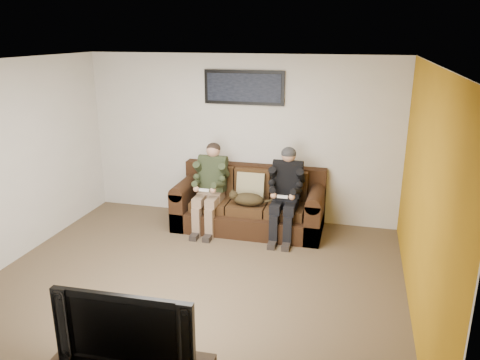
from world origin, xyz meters
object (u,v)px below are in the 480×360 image
(person_right, at_px, (286,188))
(television, at_px, (130,324))
(person_left, at_px, (210,182))
(framed_poster, at_px, (244,88))
(cat, at_px, (247,199))
(sofa, at_px, (250,205))

(person_right, bearing_deg, television, -100.35)
(television, bearing_deg, person_left, 95.95)
(person_right, xyz_separation_m, framed_poster, (-0.78, 0.57, 1.36))
(television, bearing_deg, cat, 86.52)
(person_left, bearing_deg, person_right, 0.02)
(person_left, bearing_deg, framed_poster, 56.67)
(person_left, height_order, framed_poster, framed_poster)
(framed_poster, bearing_deg, sofa, -62.61)
(person_right, height_order, cat, person_right)
(person_left, xyz_separation_m, cat, (0.59, -0.09, -0.19))
(person_left, relative_size, television, 1.15)
(sofa, bearing_deg, television, -91.19)
(cat, xyz_separation_m, framed_poster, (-0.21, 0.66, 1.55))
(person_right, bearing_deg, cat, -171.26)
(sofa, height_order, person_left, person_left)
(cat, distance_m, framed_poster, 1.70)
(person_right, bearing_deg, person_left, -179.98)
(cat, xyz_separation_m, television, (-0.09, -3.51, 0.18))
(sofa, xyz_separation_m, framed_poster, (-0.20, 0.39, 1.75))
(person_right, relative_size, television, 1.16)
(framed_poster, xyz_separation_m, television, (0.12, -4.17, -1.37))
(person_right, distance_m, framed_poster, 1.67)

